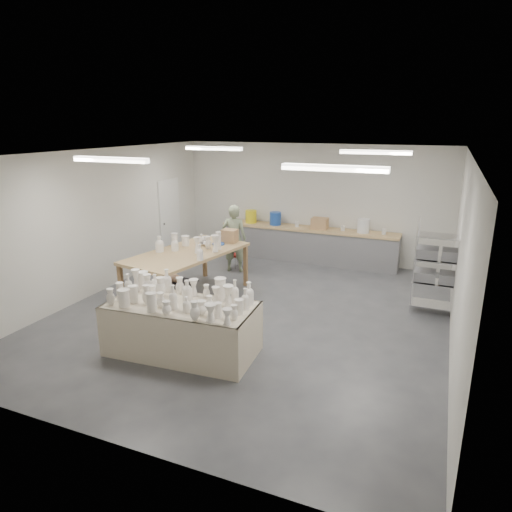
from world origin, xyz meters
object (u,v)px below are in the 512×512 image
at_px(red_stool, 239,256).
at_px(work_table, 192,251).
at_px(potter, 234,238).
at_px(drying_table, 182,325).

bearing_deg(red_stool, work_table, -92.33).
bearing_deg(potter, red_stool, -101.57).
height_order(drying_table, red_stool, drying_table).
bearing_deg(red_stool, drying_table, -76.97).
relative_size(work_table, potter, 1.72).
xyz_separation_m(drying_table, work_table, (-1.09, 2.21, 0.51)).
relative_size(drying_table, red_stool, 5.26).
distance_m(drying_table, work_table, 2.52).
bearing_deg(potter, work_table, 75.76).
height_order(potter, red_stool, potter).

